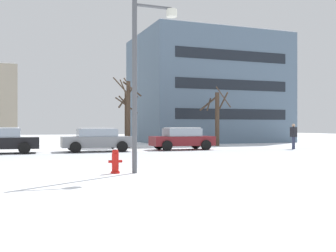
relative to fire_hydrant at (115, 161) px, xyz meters
name	(u,v)px	position (x,y,z in m)	size (l,w,h in m)	color
ground_plane	(34,169)	(-2.36, 2.30, -0.41)	(120.00, 120.00, 0.00)	white
road_surface	(30,161)	(-2.36, 5.91, -0.41)	(80.00, 9.21, 0.00)	silver
fire_hydrant	(115,161)	(0.00, 0.00, 0.00)	(0.44, 0.30, 0.82)	red
street_lamp	(142,68)	(0.86, -0.16, 2.98)	(1.54, 0.36, 5.57)	#4C4F54
parked_car_gray	(97,139)	(1.62, 11.42, 0.31)	(4.17, 2.29, 1.40)	slate
parked_car_maroon	(182,138)	(7.09, 11.37, 0.32)	(4.05, 2.12, 1.43)	maroon
pedestrian_crossing	(294,134)	(14.19, 9.38, 0.56)	(0.36, 0.41, 1.67)	#2D334C
tree_far_mid	(217,116)	(11.56, 15.16, 1.89)	(2.08, 2.11, 4.46)	#423326
tree_far_right	(127,113)	(4.66, 15.91, 2.02)	(1.98, 1.86, 5.04)	#423326
tree_far_left	(129,112)	(4.50, 14.75, 2.07)	(1.24, 1.05, 4.81)	#423326
building_far_right	(207,89)	(14.79, 23.44, 4.72)	(13.50, 10.37, 10.27)	slate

